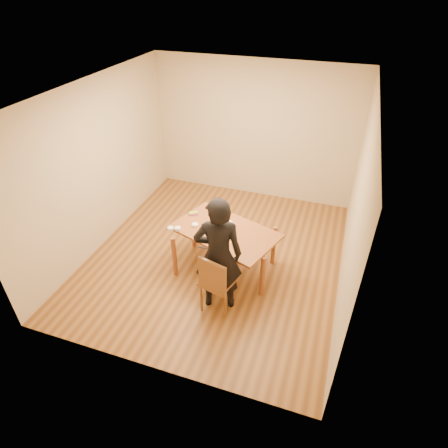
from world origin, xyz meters
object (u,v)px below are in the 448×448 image
(dining_table, at_px, (225,231))
(cake_plate, at_px, (226,227))
(cake, at_px, (226,225))
(dining_chair, at_px, (217,281))
(person, at_px, (218,255))

(dining_table, bearing_deg, cake_plate, 114.24)
(dining_table, distance_m, cake_plate, 0.07)
(cake, bearing_deg, cake_plate, 0.00)
(cake_plate, height_order, cake, cake)
(dining_table, bearing_deg, dining_chair, -59.91)
(dining_table, bearing_deg, cake, 114.24)
(dining_table, distance_m, dining_chair, 0.84)
(dining_table, distance_m, person, 0.76)
(dining_chair, xyz_separation_m, cake, (-0.16, 0.84, 0.35))
(dining_chair, height_order, cake, cake)
(dining_table, relative_size, cake_plate, 5.15)
(cake_plate, xyz_separation_m, person, (0.16, -0.80, 0.12))
(cake_plate, bearing_deg, cake, 0.00)
(dining_chair, bearing_deg, cake_plate, 115.90)
(dining_table, xyz_separation_m, cake_plate, (-0.01, 0.07, 0.03))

